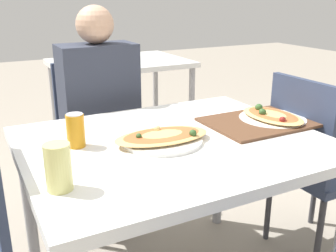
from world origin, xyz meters
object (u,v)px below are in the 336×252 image
Objects in this scene: dining_table at (174,157)px; chair_far_seated at (96,136)px; pizza_main at (162,138)px; pizza_second at (272,117)px; person_seated at (100,106)px; chair_side_right at (313,160)px; soda_can at (76,130)px; drink_glass at (58,167)px.

dining_table is 0.82m from chair_far_seated.
pizza_second is at bearing 0.67° from pizza_main.
pizza_main is (0.02, -0.68, 0.05)m from person_seated.
chair_side_right is at bearing -1.81° from dining_table.
chair_far_seated and chair_side_right have the same top height.
person_seated is 3.22× the size of pizza_main.
chair_side_right is 0.75× the size of person_seated.
soda_can is at bearing 160.61° from pizza_main.
soda_can is at bearing 66.88° from drink_glass.
dining_table is 2.98× the size of pizza_main.
chair_side_right is 1.28m from drink_glass.
pizza_main is at bearing -91.78° from chair_side_right.
chair_far_seated is 0.80m from soda_can.
soda_can is (-1.10, 0.13, 0.29)m from chair_side_right.
chair_far_seated is (-0.07, 0.80, -0.16)m from dining_table.
person_seated reaches higher than pizza_second.
soda_can reaches higher than pizza_second.
chair_side_right is 0.36m from pizza_second.
person_seated reaches higher than drink_glass.
drink_glass reaches higher than pizza_second.
soda_can is at bearing 173.35° from pizza_second.
pizza_main is at bearing 178.74° from dining_table.
person_seated is 8.79× the size of drink_glass.
chair_far_seated is 2.42× the size of pizza_main.
drink_glass is at bearing -81.78° from chair_side_right.
dining_table is 0.54m from drink_glass.
soda_can is at bearing 64.17° from person_seated.
chair_far_seated is 1.00m from pizza_second.
person_seated is 0.88m from pizza_second.
pizza_main is 0.32m from soda_can.
person_seated is 0.98m from drink_glass.
pizza_main is at bearing -179.33° from pizza_second.
soda_can is at bearing 68.06° from chair_far_seated.
soda_can is 0.34m from drink_glass.
chair_side_right reaches higher than dining_table.
pizza_second is (0.55, 0.01, 0.00)m from pizza_main.
dining_table is 0.50m from pizza_second.
person_seated is at bearing 91.68° from pizza_main.
pizza_main is 1.18× the size of pizza_second.
chair_far_seated is 6.60× the size of drink_glass.
person_seated is at bearing 64.17° from soda_can.
chair_side_right is 2.42× the size of pizza_main.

